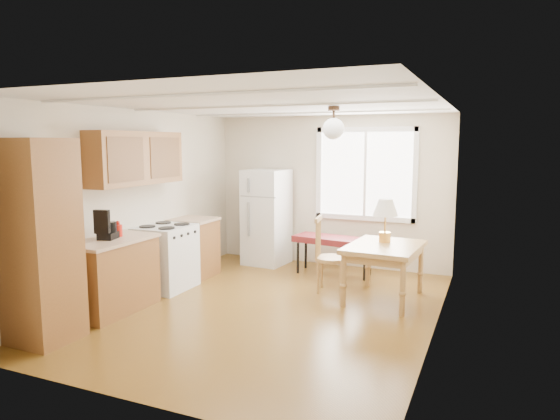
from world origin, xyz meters
The scene contains 11 objects.
room_shell centered at (0.00, 0.00, 1.25)m, with size 4.60×5.60×2.62m.
kitchen_run centered at (-1.72, -0.63, 0.84)m, with size 0.65×3.40×2.20m.
window_unit centered at (0.60, 2.47, 1.55)m, with size 1.64×0.05×1.51m.
pendant_light centered at (0.70, 0.40, 2.24)m, with size 0.26×0.26×0.40m.
refrigerator centered at (-1.00, 2.12, 0.80)m, with size 0.71×0.72×1.60m.
bench centered at (0.27, 1.90, 0.52)m, with size 1.33×0.65×0.59m.
dining_table centered at (1.25, 0.92, 0.63)m, with size 0.96×1.23×0.73m.
chair centered at (0.42, 0.97, 0.59)m, with size 0.48×0.47×1.03m.
table_lamp centered at (1.21, 1.11, 1.15)m, with size 0.33×0.33×0.58m.
coffee_maker centered at (-1.72, -0.88, 1.03)m, with size 0.24×0.28×0.37m.
kettle centered at (-1.73, -0.68, 0.98)m, with size 0.10×0.10×0.20m.
Camera 1 is at (2.53, -5.47, 2.05)m, focal length 32.00 mm.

